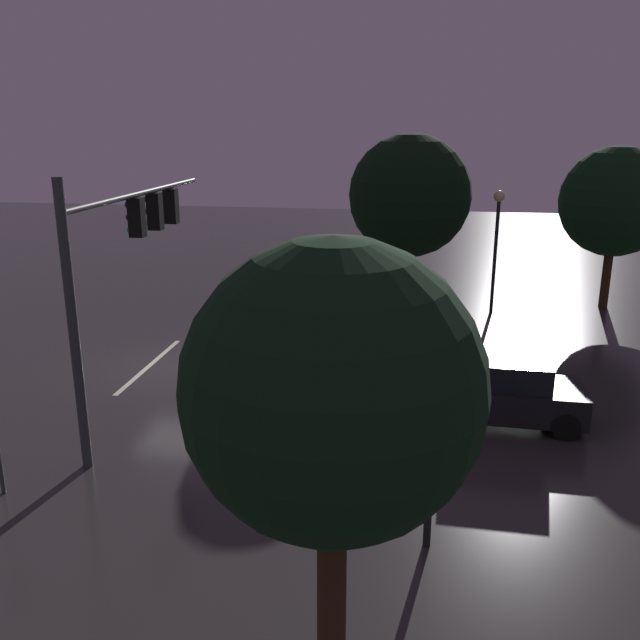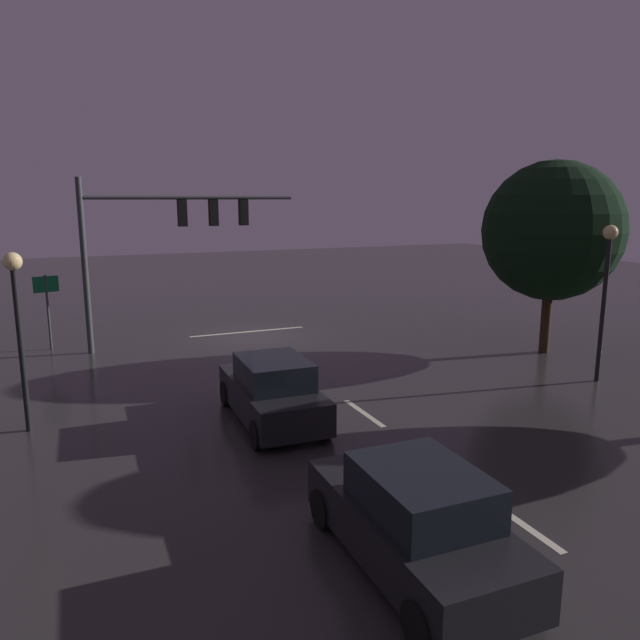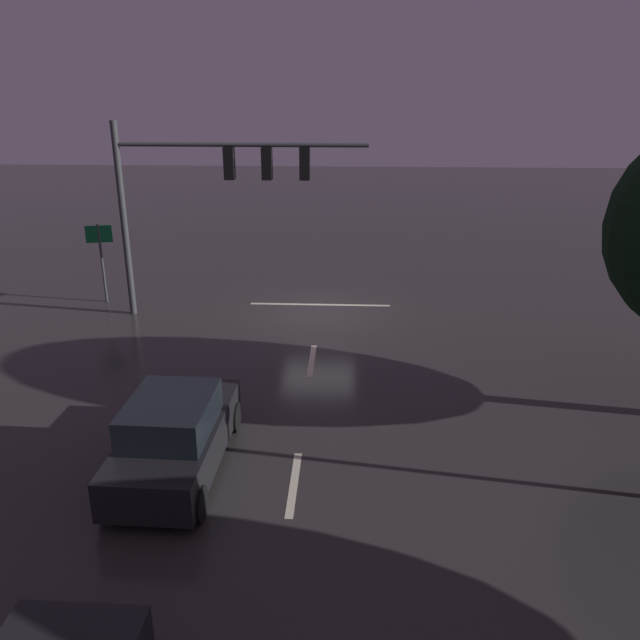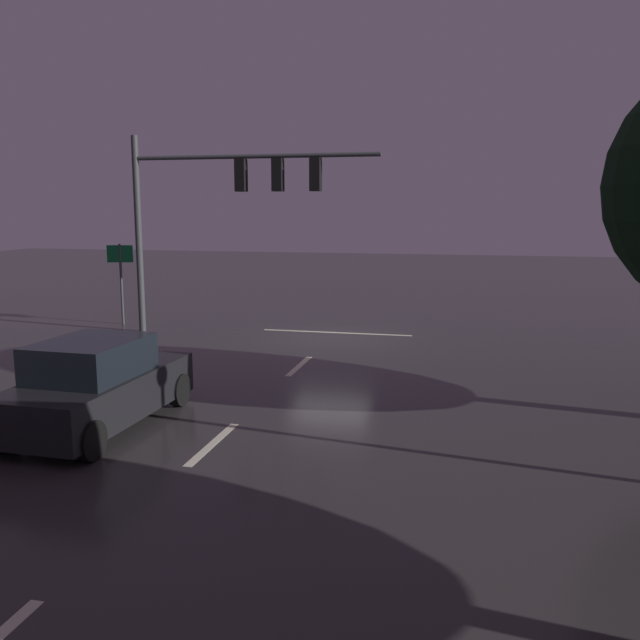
{
  "view_description": "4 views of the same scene",
  "coord_description": "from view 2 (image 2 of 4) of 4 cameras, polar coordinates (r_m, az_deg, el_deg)",
  "views": [
    {
      "loc": [
        19.08,
        7.64,
        7.46
      ],
      "look_at": [
        -0.6,
        4.48,
        1.57
      ],
      "focal_mm": 38.11,
      "sensor_mm": 36.0,
      "label": 1
    },
    {
      "loc": [
        7.11,
        23.68,
        5.65
      ],
      "look_at": [
        -1.11,
        4.41,
        1.41
      ],
      "focal_mm": 33.98,
      "sensor_mm": 36.0,
      "label": 2
    },
    {
      "loc": [
        -1.04,
        20.78,
        7.56
      ],
      "look_at": [
        -0.25,
        4.32,
        1.37
      ],
      "focal_mm": 35.99,
      "sensor_mm": 36.0,
      "label": 3
    },
    {
      "loc": [
        -4.35,
        20.54,
        4.09
      ],
      "look_at": [
        -0.77,
        4.94,
        1.41
      ],
      "focal_mm": 37.65,
      "sensor_mm": 36.0,
      "label": 4
    }
  ],
  "objects": [
    {
      "name": "lane_dash_mid",
      "position": [
        16.42,
        4.15,
        -8.72
      ],
      "size": [
        0.16,
        2.2,
        0.01
      ],
      "primitive_type": "cube",
      "rotation": [
        0.0,
        0.0,
        1.57
      ],
      "color": "beige",
      "rests_on": "ground_plane"
    },
    {
      "name": "route_sign",
      "position": [
        24.8,
        -24.34,
        2.07
      ],
      "size": [
        0.89,
        0.28,
        2.85
      ],
      "color": "#383A3D",
      "rests_on": "ground_plane"
    },
    {
      "name": "tree_left_far",
      "position": [
        23.44,
        21.05,
        7.83
      ],
      "size": [
        5.0,
        5.0,
        6.99
      ],
      "color": "#382314",
      "rests_on": "ground_plane"
    },
    {
      "name": "street_lamp_right_kerb",
      "position": [
        16.05,
        -26.66,
        1.22
      ],
      "size": [
        0.44,
        0.44,
        4.41
      ],
      "color": "black",
      "rests_on": "ground_plane"
    },
    {
      "name": "lane_dash_near",
      "position": [
        11.89,
        18.12,
        -17.53
      ],
      "size": [
        0.16,
        2.2,
        0.01
      ],
      "primitive_type": "cube",
      "rotation": [
        0.0,
        0.0,
        1.57
      ],
      "color": "beige",
      "rests_on": "ground_plane"
    },
    {
      "name": "car_distant",
      "position": [
        9.87,
        8.94,
        -18.17
      ],
      "size": [
        1.94,
        4.39,
        1.7
      ],
      "color": "black",
      "rests_on": "ground_plane"
    },
    {
      "name": "car_approaching",
      "position": [
        15.6,
        -4.52,
        -6.73
      ],
      "size": [
        2.02,
        4.42,
        1.7
      ],
      "color": "black",
      "rests_on": "ground_plane"
    },
    {
      "name": "street_lamp_left_kerb",
      "position": [
        20.37,
        25.38,
        4.04
      ],
      "size": [
        0.44,
        0.44,
        4.86
      ],
      "color": "black",
      "rests_on": "ground_plane"
    },
    {
      "name": "stop_bar",
      "position": [
        26.19,
        -6.79,
        -1.1
      ],
      "size": [
        5.0,
        0.16,
        0.01
      ],
      "primitive_type": "cube",
      "color": "beige",
      "rests_on": "ground_plane"
    },
    {
      "name": "traffic_signal_assembly",
      "position": [
        23.69,
        -14.28,
        8.36
      ],
      "size": [
        8.06,
        0.47,
        6.38
      ],
      "color": "#383A3D",
      "rests_on": "ground_plane"
    },
    {
      "name": "ground_plane",
      "position": [
        25.36,
        -6.22,
        -1.51
      ],
      "size": [
        80.0,
        80.0,
        0.0
      ],
      "primitive_type": "plane",
      "color": "#2D2B2B"
    },
    {
      "name": "lane_dash_far",
      "position": [
        21.67,
        -3.13,
        -3.69
      ],
      "size": [
        0.16,
        2.2,
        0.01
      ],
      "primitive_type": "cube",
      "rotation": [
        0.0,
        0.0,
        1.57
      ],
      "color": "beige",
      "rests_on": "ground_plane"
    }
  ]
}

